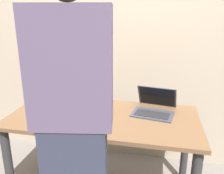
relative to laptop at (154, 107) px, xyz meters
The scene contains 6 objects.
desk 0.47m from the laptop, 158.56° to the right, with size 1.54×0.75×0.77m.
laptop is the anchor object (origin of this frame).
beer_bottle_green 0.87m from the laptop, behind, with size 0.07×0.07×0.31m.
beer_bottle_brown 0.81m from the laptop, behind, with size 0.07×0.07×0.32m.
person_figure 0.87m from the laptop, 119.25° to the right, with size 0.46×0.33×1.85m.
back_wall 0.85m from the laptop, 125.10° to the left, with size 6.00×0.10×2.60m, color tan.
Camera 1 is at (0.43, -1.69, 1.55)m, focal length 37.21 mm.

